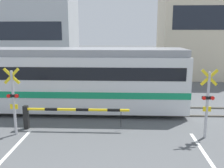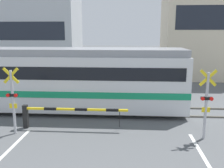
{
  "view_description": "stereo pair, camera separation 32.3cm",
  "coord_description": "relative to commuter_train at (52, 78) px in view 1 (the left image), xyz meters",
  "views": [
    {
      "loc": [
        0.54,
        -2.7,
        4.26
      ],
      "look_at": [
        0.0,
        10.07,
        1.6
      ],
      "focal_mm": 40.0,
      "sensor_mm": 36.0,
      "label": 1
    },
    {
      "loc": [
        0.86,
        -2.69,
        4.26
      ],
      "look_at": [
        0.0,
        10.07,
        1.6
      ],
      "focal_mm": 40.0,
      "sensor_mm": 36.0,
      "label": 2
    }
  ],
  "objects": [
    {
      "name": "commuter_train",
      "position": [
        0.0,
        0.0,
        0.0
      ],
      "size": [
        14.23,
        2.72,
        3.43
      ],
      "color": "silver",
      "rests_on": "ground_plane"
    },
    {
      "name": "rail_track_near",
      "position": [
        3.24,
        -0.72,
        -1.79
      ],
      "size": [
        50.0,
        0.1,
        0.08
      ],
      "color": "#5B564C",
      "rests_on": "ground_plane"
    },
    {
      "name": "crossing_signal_right",
      "position": [
        7.19,
        -3.34,
        -0.26
      ],
      "size": [
        0.68,
        0.15,
        2.86
      ],
      "color": "#B2B2B7",
      "rests_on": "ground_plane"
    },
    {
      "name": "building_right_of_street",
      "position": [
        11.08,
        11.12,
        3.12
      ],
      "size": [
        7.46,
        5.1,
        9.91
      ],
      "color": "beige",
      "rests_on": "ground_plane"
    },
    {
      "name": "crossing_barrier_near",
      "position": [
        0.85,
        -2.67,
        -1.08
      ],
      "size": [
        4.71,
        0.2,
        1.07
      ],
      "color": "black",
      "rests_on": "ground_plane"
    },
    {
      "name": "pedestrian",
      "position": [
        4.73,
        5.74,
        -0.78
      ],
      "size": [
        0.38,
        0.24,
        1.81
      ],
      "color": "#33384C",
      "rests_on": "ground_plane"
    },
    {
      "name": "crossing_barrier_far",
      "position": [
        5.64,
        2.53,
        -1.08
      ],
      "size": [
        4.71,
        0.2,
        1.07
      ],
      "color": "black",
      "rests_on": "ground_plane"
    },
    {
      "name": "crossing_signal_left",
      "position": [
        -0.71,
        -3.34,
        -0.26
      ],
      "size": [
        0.68,
        0.15,
        2.86
      ],
      "color": "#B2B2B7",
      "rests_on": "ground_plane"
    },
    {
      "name": "building_left_of_street",
      "position": [
        -4.59,
        11.12,
        2.14
      ],
      "size": [
        7.47,
        5.1,
        7.94
      ],
      "color": "#B2B7BC",
      "rests_on": "ground_plane"
    },
    {
      "name": "rail_track_far",
      "position": [
        3.24,
        0.72,
        -1.79
      ],
      "size": [
        50.0,
        0.1,
        0.08
      ],
      "color": "#5B564C",
      "rests_on": "ground_plane"
    }
  ]
}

